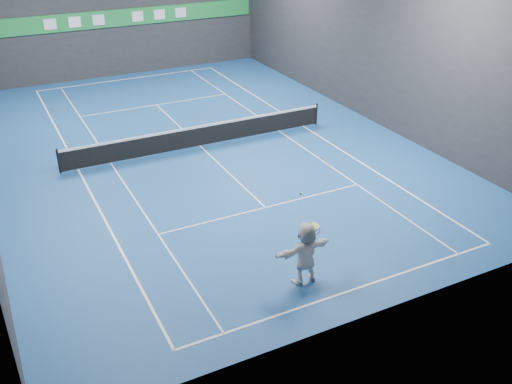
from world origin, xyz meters
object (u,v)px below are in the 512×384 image
player (305,253)px  tennis_racket (315,230)px  tennis_ball (300,194)px  tennis_net (200,135)px

player → tennis_racket: 0.73m
player → tennis_ball: tennis_ball is taller
player → tennis_net: 10.93m
player → tennis_racket: size_ratio=3.89×
player → tennis_ball: 2.02m
tennis_ball → tennis_racket: size_ratio=0.14×
tennis_ball → tennis_racket: 1.46m
tennis_net → tennis_racket: tennis_racket is taller
tennis_net → tennis_racket: size_ratio=24.43×
tennis_net → player: bearing=-95.5°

